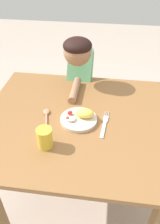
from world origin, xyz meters
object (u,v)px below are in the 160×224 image
at_px(plate, 80,118).
at_px(spoon, 46,117).
at_px(drinking_cup, 45,138).
at_px(person, 80,92).
at_px(fork, 104,125).

distance_m(plate, spoon, 0.19).
relative_size(drinking_cup, person, 0.10).
relative_size(plate, spoon, 0.88).
bearing_deg(person, drinking_cup, 84.40).
height_order(plate, drinking_cup, drinking_cup).
bearing_deg(fork, plate, 86.39).
height_order(plate, spoon, plate).
bearing_deg(spoon, person, -26.87).
relative_size(spoon, person, 0.22).
height_order(drinking_cup, person, person).
relative_size(plate, fork, 0.91).
bearing_deg(fork, person, 25.86).
xyz_separation_m(drinking_cup, person, (0.07, 0.72, -0.20)).
height_order(plate, person, person).
relative_size(fork, drinking_cup, 2.14).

